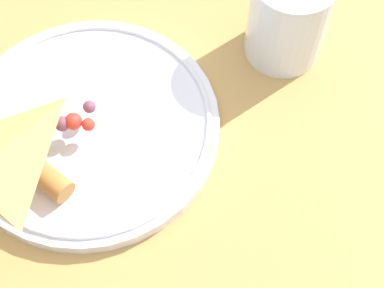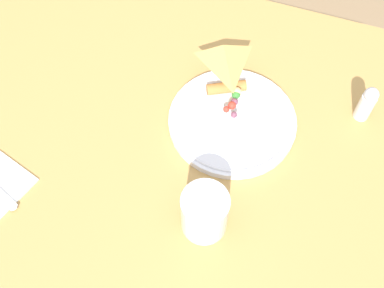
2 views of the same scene
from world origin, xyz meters
name	(u,v)px [view 2 (image 2 of 2)]	position (x,y,z in m)	size (l,w,h in m)	color
ground_plane	(188,248)	(0.00, 0.00, 0.00)	(6.00, 6.00, 0.00)	#997A56
dining_table	(186,156)	(0.00, 0.00, 0.65)	(1.16, 0.87, 0.76)	tan
plate_pizza	(232,118)	(0.08, 0.06, 0.77)	(0.27, 0.27, 0.05)	white
milk_glass	(205,214)	(0.10, -0.18, 0.81)	(0.09, 0.09, 0.11)	white
salt_shaker	(367,103)	(0.34, 0.16, 0.80)	(0.03, 0.03, 0.09)	silver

